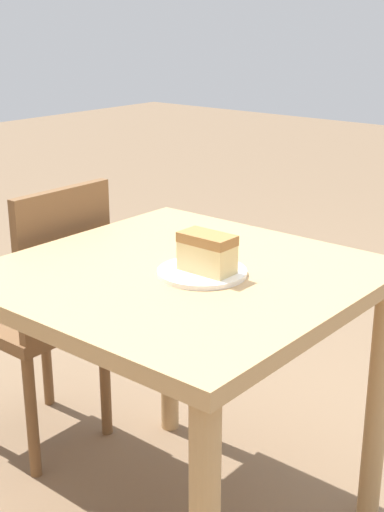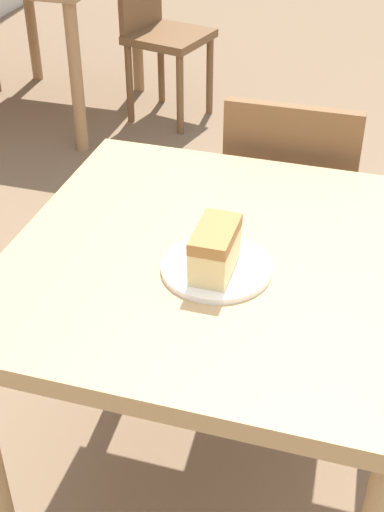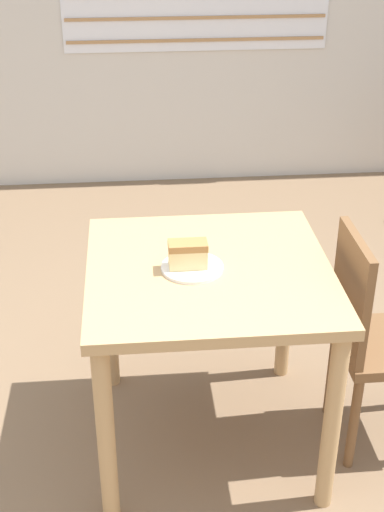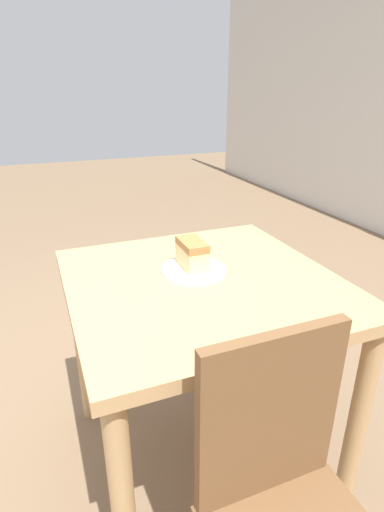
{
  "view_description": "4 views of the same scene",
  "coord_description": "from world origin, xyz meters",
  "px_view_note": "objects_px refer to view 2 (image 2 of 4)",
  "views": [
    {
      "loc": [
        -0.95,
        1.61,
        1.35
      ],
      "look_at": [
        0.04,
        0.41,
        0.82
      ],
      "focal_mm": 50.0,
      "sensor_mm": 36.0,
      "label": 1
    },
    {
      "loc": [
        -1.03,
        0.1,
        1.57
      ],
      "look_at": [
        0.02,
        0.41,
        0.81
      ],
      "focal_mm": 50.0,
      "sensor_mm": 36.0,
      "label": 2
    },
    {
      "loc": [
        -0.15,
        -1.73,
        1.98
      ],
      "look_at": [
        0.05,
        0.37,
        0.82
      ],
      "focal_mm": 50.0,
      "sensor_mm": 36.0,
      "label": 3
    },
    {
      "loc": [
        1.16,
        -0.08,
        1.33
      ],
      "look_at": [
        -0.0,
        0.38,
        0.8
      ],
      "focal_mm": 28.0,
      "sensor_mm": 36.0,
      "label": 4
    }
  ],
  "objects_px": {
    "chair_far_corner": "(159,25)",
    "chair_near_window": "(289,224)",
    "plate": "(216,268)",
    "cake_slice": "(215,249)",
    "dining_table_near": "(219,302)"
  },
  "relations": [
    {
      "from": "dining_table_near",
      "to": "chair_far_corner",
      "type": "bearing_deg",
      "value": 21.87
    },
    {
      "from": "chair_far_corner",
      "to": "dining_table_near",
      "type": "bearing_deg",
      "value": -144.45
    },
    {
      "from": "plate",
      "to": "cake_slice",
      "type": "xyz_separation_m",
      "value": [
        -0.01,
        -0.0,
        0.05
      ]
    },
    {
      "from": "dining_table_near",
      "to": "chair_far_corner",
      "type": "relative_size",
      "value": 0.95
    },
    {
      "from": "dining_table_near",
      "to": "plate",
      "type": "distance_m",
      "value": 0.14
    },
    {
      "from": "dining_table_near",
      "to": "chair_near_window",
      "type": "bearing_deg",
      "value": -4.98
    },
    {
      "from": "cake_slice",
      "to": "chair_near_window",
      "type": "bearing_deg",
      "value": -3.85
    },
    {
      "from": "dining_table_near",
      "to": "cake_slice",
      "type": "bearing_deg",
      "value": -174.66
    },
    {
      "from": "cake_slice",
      "to": "chair_far_corner",
      "type": "bearing_deg",
      "value": 21.38
    },
    {
      "from": "chair_near_window",
      "to": "cake_slice",
      "type": "height_order",
      "value": "chair_near_window"
    },
    {
      "from": "chair_far_corner",
      "to": "chair_near_window",
      "type": "bearing_deg",
      "value": -136.34
    },
    {
      "from": "dining_table_near",
      "to": "cake_slice",
      "type": "height_order",
      "value": "cake_slice"
    },
    {
      "from": "chair_far_corner",
      "to": "plate",
      "type": "height_order",
      "value": "chair_far_corner"
    },
    {
      "from": "plate",
      "to": "dining_table_near",
      "type": "bearing_deg",
      "value": 6.58
    },
    {
      "from": "dining_table_near",
      "to": "chair_far_corner",
      "type": "distance_m",
      "value": 2.45
    }
  ]
}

